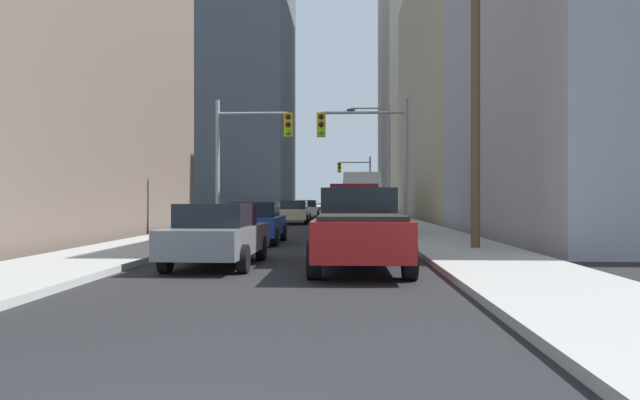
{
  "coord_description": "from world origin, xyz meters",
  "views": [
    {
      "loc": [
        1.43,
        -2.76,
        1.64
      ],
      "look_at": [
        0.0,
        30.98,
        1.56
      ],
      "focal_mm": 31.63,
      "sensor_mm": 36.0,
      "label": 1
    }
  ],
  "objects_px": {
    "sedan_white": "(307,209)",
    "traffic_signal_far_right": "(356,176)",
    "pickup_truck_red": "(359,229)",
    "sedan_grey": "(218,234)",
    "sedan_beige": "(294,212)",
    "traffic_signal_near_right": "(367,143)",
    "city_bus": "(360,195)",
    "cargo_van_maroon": "(353,206)",
    "sedan_blue": "(256,222)",
    "traffic_signal_near_left": "(250,145)"
  },
  "relations": [
    {
      "from": "sedan_white",
      "to": "traffic_signal_far_right",
      "type": "height_order",
      "value": "traffic_signal_far_right"
    },
    {
      "from": "pickup_truck_red",
      "to": "sedan_white",
      "type": "xyz_separation_m",
      "value": [
        -3.44,
        33.39,
        -0.16
      ]
    },
    {
      "from": "sedan_grey",
      "to": "sedan_beige",
      "type": "distance_m",
      "value": 22.85
    },
    {
      "from": "sedan_grey",
      "to": "sedan_white",
      "type": "height_order",
      "value": "same"
    },
    {
      "from": "sedan_white",
      "to": "pickup_truck_red",
      "type": "bearing_deg",
      "value": -84.12
    },
    {
      "from": "traffic_signal_near_right",
      "to": "city_bus",
      "type": "bearing_deg",
      "value": 89.36
    },
    {
      "from": "cargo_van_maroon",
      "to": "sedan_blue",
      "type": "relative_size",
      "value": 1.24
    },
    {
      "from": "sedan_blue",
      "to": "sedan_beige",
      "type": "bearing_deg",
      "value": 89.93
    },
    {
      "from": "sedan_blue",
      "to": "traffic_signal_near_left",
      "type": "height_order",
      "value": "traffic_signal_near_left"
    },
    {
      "from": "sedan_blue",
      "to": "sedan_beige",
      "type": "relative_size",
      "value": 1.0
    },
    {
      "from": "pickup_truck_red",
      "to": "sedan_white",
      "type": "height_order",
      "value": "pickup_truck_red"
    },
    {
      "from": "traffic_signal_near_left",
      "to": "traffic_signal_far_right",
      "type": "bearing_deg",
      "value": 80.93
    },
    {
      "from": "sedan_white",
      "to": "traffic_signal_near_right",
      "type": "distance_m",
      "value": 22.59
    },
    {
      "from": "sedan_beige",
      "to": "traffic_signal_near_right",
      "type": "distance_m",
      "value": 12.9
    },
    {
      "from": "traffic_signal_near_left",
      "to": "traffic_signal_far_right",
      "type": "xyz_separation_m",
      "value": [
        5.39,
        33.78,
        0.0
      ]
    },
    {
      "from": "sedan_white",
      "to": "traffic_signal_near_right",
      "type": "height_order",
      "value": "traffic_signal_near_right"
    },
    {
      "from": "city_bus",
      "to": "traffic_signal_near_left",
      "type": "height_order",
      "value": "traffic_signal_near_left"
    },
    {
      "from": "pickup_truck_red",
      "to": "traffic_signal_near_right",
      "type": "bearing_deg",
      "value": 86.73
    },
    {
      "from": "city_bus",
      "to": "traffic_signal_near_right",
      "type": "distance_m",
      "value": 18.24
    },
    {
      "from": "pickup_truck_red",
      "to": "traffic_signal_near_left",
      "type": "xyz_separation_m",
      "value": [
        -4.5,
        11.42,
        3.09
      ]
    },
    {
      "from": "sedan_grey",
      "to": "city_bus",
      "type": "bearing_deg",
      "value": 81.67
    },
    {
      "from": "traffic_signal_near_left",
      "to": "city_bus",
      "type": "bearing_deg",
      "value": 73.54
    },
    {
      "from": "sedan_blue",
      "to": "cargo_van_maroon",
      "type": "bearing_deg",
      "value": 55.85
    },
    {
      "from": "pickup_truck_red",
      "to": "sedan_blue",
      "type": "relative_size",
      "value": 1.28
    },
    {
      "from": "sedan_grey",
      "to": "sedan_white",
      "type": "relative_size",
      "value": 1.01
    },
    {
      "from": "sedan_white",
      "to": "traffic_signal_near_left",
      "type": "height_order",
      "value": "traffic_signal_near_left"
    },
    {
      "from": "pickup_truck_red",
      "to": "traffic_signal_far_right",
      "type": "relative_size",
      "value": 0.9
    },
    {
      "from": "cargo_van_maroon",
      "to": "traffic_signal_near_left",
      "type": "distance_m",
      "value": 5.48
    },
    {
      "from": "traffic_signal_near_right",
      "to": "sedan_grey",
      "type": "bearing_deg",
      "value": -110.14
    },
    {
      "from": "sedan_grey",
      "to": "sedan_beige",
      "type": "height_order",
      "value": "same"
    },
    {
      "from": "cargo_van_maroon",
      "to": "traffic_signal_near_right",
      "type": "bearing_deg",
      "value": -65.5
    },
    {
      "from": "sedan_blue",
      "to": "sedan_white",
      "type": "xyz_separation_m",
      "value": [
        0.15,
        26.07,
        0.0
      ]
    },
    {
      "from": "traffic_signal_far_right",
      "to": "sedan_blue",
      "type": "bearing_deg",
      "value": -96.75
    },
    {
      "from": "city_bus",
      "to": "pickup_truck_red",
      "type": "distance_m",
      "value": 29.56
    },
    {
      "from": "traffic_signal_near_left",
      "to": "sedan_grey",
      "type": "bearing_deg",
      "value": -84.47
    },
    {
      "from": "sedan_beige",
      "to": "traffic_signal_far_right",
      "type": "bearing_deg",
      "value": 78.55
    },
    {
      "from": "sedan_beige",
      "to": "sedan_white",
      "type": "distance_m",
      "value": 10.24
    },
    {
      "from": "traffic_signal_near_right",
      "to": "pickup_truck_red",
      "type": "bearing_deg",
      "value": -93.27
    },
    {
      "from": "traffic_signal_near_right",
      "to": "sedan_beige",
      "type": "bearing_deg",
      "value": 109.77
    },
    {
      "from": "city_bus",
      "to": "sedan_white",
      "type": "bearing_deg",
      "value": 138.04
    },
    {
      "from": "sedan_white",
      "to": "cargo_van_maroon",
      "type": "bearing_deg",
      "value": -80.38
    },
    {
      "from": "traffic_signal_near_left",
      "to": "traffic_signal_far_right",
      "type": "distance_m",
      "value": 34.21
    },
    {
      "from": "sedan_grey",
      "to": "traffic_signal_near_right",
      "type": "distance_m",
      "value": 12.28
    },
    {
      "from": "city_bus",
      "to": "traffic_signal_near_left",
      "type": "relative_size",
      "value": 1.92
    },
    {
      "from": "city_bus",
      "to": "sedan_white",
      "type": "height_order",
      "value": "city_bus"
    },
    {
      "from": "city_bus",
      "to": "sedan_grey",
      "type": "relative_size",
      "value": 2.7
    },
    {
      "from": "sedan_beige",
      "to": "sedan_blue",
      "type": "bearing_deg",
      "value": -90.07
    },
    {
      "from": "sedan_beige",
      "to": "sedan_white",
      "type": "xyz_separation_m",
      "value": [
        0.13,
        10.23,
        0.0
      ]
    },
    {
      "from": "pickup_truck_red",
      "to": "traffic_signal_near_left",
      "type": "bearing_deg",
      "value": 111.5
    },
    {
      "from": "traffic_signal_near_right",
      "to": "cargo_van_maroon",
      "type": "bearing_deg",
      "value": 114.5
    }
  ]
}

